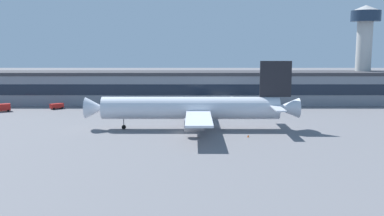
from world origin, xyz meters
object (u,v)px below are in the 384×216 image
control_tower (366,43)px  crew_van (3,107)px  catering_truck (228,103)px  airliner (195,108)px  follow_me_car (59,106)px  traffic_cone_0 (250,136)px

control_tower → crew_van: control_tower is taller
control_tower → catering_truck: (-53.01, -20.20, -20.05)m
airliner → control_tower: control_tower is taller
airliner → catering_truck: (11.09, 34.05, -3.29)m
airliner → follow_me_car: (-46.58, 36.18, -4.50)m
control_tower → traffic_cone_0: (-51.20, -64.21, -22.03)m
airliner → control_tower: size_ratio=1.52×
follow_me_car → crew_van: bearing=-158.9°
control_tower → traffic_cone_0: control_tower is taller
follow_me_car → traffic_cone_0: follow_me_car is taller
airliner → traffic_cone_0: 17.13m
airliner → traffic_cone_0: size_ratio=87.56×
control_tower → crew_van: bearing=-169.1°
catering_truck → traffic_cone_0: (1.81, -44.01, -1.98)m
crew_van → control_tower: bearing=10.9°
control_tower → crew_van: size_ratio=6.44×
control_tower → traffic_cone_0: bearing=-128.6°
catering_truck → traffic_cone_0: catering_truck is taller
control_tower → catering_truck: control_tower is taller
airliner → traffic_cone_0: (12.90, -9.96, -5.27)m
catering_truck → traffic_cone_0: 44.09m
crew_van → follow_me_car: (16.25, 6.28, -0.37)m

